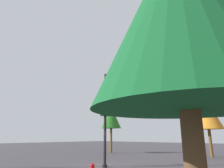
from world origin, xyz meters
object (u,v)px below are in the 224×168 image
signal_pole_assembly (129,92)px  tree_far (111,117)px  tree_near (207,114)px  tree_mid (180,14)px

signal_pole_assembly → tree_far: size_ratio=1.10×
tree_near → tree_mid: tree_mid is taller
signal_pole_assembly → tree_mid: (6.26, -6.58, -0.21)m
tree_mid → signal_pole_assembly: bearing=133.6°
tree_mid → tree_far: bearing=134.9°
tree_near → tree_far: size_ratio=1.01×
tree_mid → tree_near: bearing=105.0°
signal_pole_assembly → tree_far: (-10.79, 10.51, -0.24)m
tree_mid → tree_far: size_ratio=1.10×
signal_pole_assembly → tree_near: bearing=86.0°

